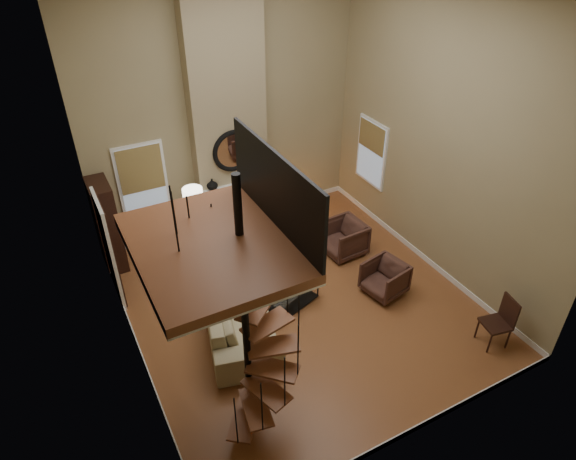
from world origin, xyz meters
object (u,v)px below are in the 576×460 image
coffee_table (291,293)px  armchair_near (346,237)px  hutch (107,225)px  floor_lamp (194,202)px  sofa (236,305)px  accent_lamp (295,204)px  armchair_far (387,277)px  side_chair (501,319)px

coffee_table → armchair_near: bearing=27.3°
hutch → floor_lamp: (1.62, -0.70, 0.46)m
sofa → coffee_table: size_ratio=2.21×
coffee_table → accent_lamp: accent_lamp is taller
armchair_far → coffee_table: bearing=-117.5°
hutch → coffee_table: hutch is taller
floor_lamp → coffee_table: bearing=-64.6°
armchair_near → coffee_table: armchair_near is taller
floor_lamp → armchair_near: bearing=-22.6°
sofa → armchair_near: 3.07m
coffee_table → floor_lamp: bearing=115.4°
hutch → armchair_far: bearing=-37.2°
side_chair → floor_lamp: bearing=128.6°
armchair_near → accent_lamp: armchair_near is taller
hutch → floor_lamp: bearing=-23.2°
sofa → side_chair: size_ratio=3.02×
hutch → side_chair: size_ratio=2.03×
armchair_far → coffee_table: size_ratio=0.57×
floor_lamp → side_chair: (3.71, -4.65, -0.89)m
coffee_table → side_chair: bearing=-42.8°
armchair_far → coffee_table: 1.89m
floor_lamp → accent_lamp: floor_lamp is taller
sofa → coffee_table: sofa is taller
sofa → side_chair: side_chair is taller
sofa → armchair_near: bearing=-59.3°
armchair_far → accent_lamp: 3.34m
accent_lamp → armchair_near: bearing=-83.0°
armchair_near → accent_lamp: (-0.23, 1.85, -0.10)m
armchair_near → floor_lamp: size_ratio=0.49×
hutch → armchair_near: (4.50, -1.90, -0.60)m
sofa → floor_lamp: bearing=12.4°
sofa → side_chair: (3.76, -2.56, 0.13)m
hutch → coffee_table: bearing=-47.2°
hutch → floor_lamp: size_ratio=1.12×
floor_lamp → accent_lamp: (2.65, 0.65, -1.16)m
armchair_near → coffee_table: size_ratio=0.65×
hutch → armchair_far: (4.46, -3.38, -0.60)m
hutch → accent_lamp: 4.33m
accent_lamp → sofa: bearing=-134.7°
floor_lamp → sofa: bearing=-91.5°
accent_lamp → hutch: bearing=179.4°
armchair_near → side_chair: 3.54m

